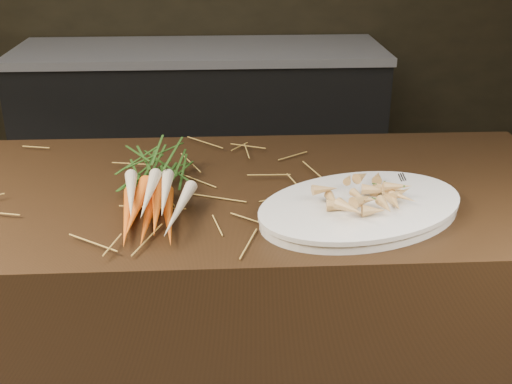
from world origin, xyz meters
TOP-DOWN VIEW (x-y plane):
  - main_counter at (0.00, 0.30)m, footprint 2.40×0.70m
  - back_counter at (0.30, 2.18)m, footprint 1.82×0.62m
  - straw_bedding at (0.00, 0.30)m, footprint 1.40×0.60m
  - root_veg_bunch at (0.26, 0.25)m, footprint 0.17×0.45m
  - serving_platter at (0.68, 0.15)m, footprint 0.52×0.45m
  - roasted_veg_heap at (0.68, 0.15)m, footprint 0.26×0.23m
  - serving_fork at (0.83, 0.19)m, footprint 0.03×0.17m

SIDE VIEW (x-z plane):
  - back_counter at x=0.30m, z-range 0.00..0.84m
  - main_counter at x=0.00m, z-range 0.00..0.90m
  - straw_bedding at x=0.00m, z-range 0.90..0.92m
  - serving_platter at x=0.68m, z-range 0.90..0.92m
  - serving_fork at x=0.83m, z-range 0.92..0.93m
  - root_veg_bunch at x=0.26m, z-range 0.90..0.98m
  - roasted_veg_heap at x=0.68m, z-range 0.92..0.97m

